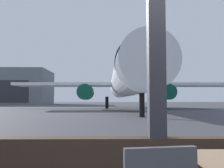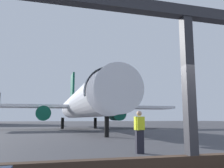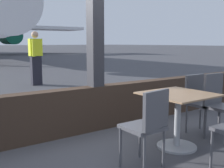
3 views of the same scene
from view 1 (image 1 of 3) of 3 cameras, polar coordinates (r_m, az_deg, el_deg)
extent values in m
plane|color=#424247|center=(43.04, -0.19, -5.16)|extent=(220.00, 220.00, 0.00)
cube|color=#38281E|center=(3.17, 10.16, -17.98)|extent=(8.80, 0.24, 0.70)
cube|color=#2D2D33|center=(3.14, 9.86, 8.10)|extent=(0.20, 0.20, 3.55)
cylinder|color=silver|center=(31.67, 3.18, 0.51)|extent=(3.65, 30.92, 3.65)
cone|color=silver|center=(15.10, 7.80, 5.11)|extent=(3.47, 2.60, 3.47)
cylinder|color=black|center=(16.98, 6.81, 4.64)|extent=(3.72, 0.90, 3.72)
cube|color=silver|center=(33.31, -9.93, -0.17)|extent=(13.13, 4.20, 0.36)
cube|color=silver|center=(34.32, 15.57, -0.19)|extent=(13.13, 4.20, 0.36)
cylinder|color=#0C4C38|center=(31.58, -5.94, -1.83)|extent=(1.90, 3.20, 1.90)
cylinder|color=#0C4C38|center=(32.30, 12.13, -1.81)|extent=(1.90, 3.20, 1.90)
cube|color=#0C4C38|center=(45.98, 1.90, 4.50)|extent=(0.36, 4.40, 5.20)
cylinder|color=black|center=(17.10, 6.75, -4.75)|extent=(0.36, 0.36, 1.60)
cylinder|color=black|center=(33.84, -1.16, -4.21)|extent=(0.44, 0.44, 1.60)
cylinder|color=black|center=(34.17, 6.94, -4.18)|extent=(0.44, 0.44, 1.60)
cube|color=black|center=(8.28, 9.64, -8.18)|extent=(0.32, 0.20, 0.95)
cube|color=yellow|center=(8.25, 9.59, -2.98)|extent=(0.40, 0.22, 0.55)
sphere|color=tan|center=(8.27, 9.56, -0.18)|extent=(0.22, 0.22, 0.22)
cylinder|color=yellow|center=(8.03, 8.94, -3.15)|extent=(0.09, 0.09, 0.52)
cylinder|color=yellow|center=(8.48, 10.20, -3.16)|extent=(0.09, 0.09, 0.52)
cube|color=slate|center=(78.04, -22.00, -0.67)|extent=(22.12, 15.00, 9.65)
camera|label=2|loc=(2.50, -119.35, 7.84)|focal=37.88mm
camera|label=3|loc=(1.88, -111.63, 8.74)|focal=44.70mm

